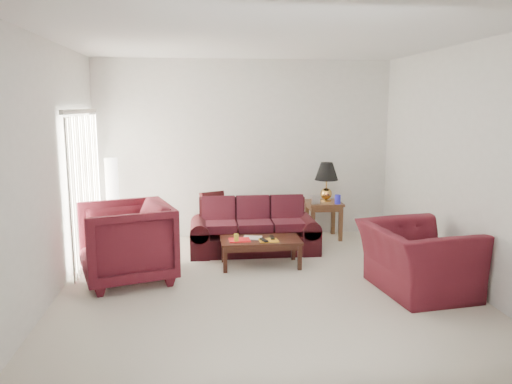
{
  "coord_description": "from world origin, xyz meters",
  "views": [
    {
      "loc": [
        -0.78,
        -5.95,
        2.25
      ],
      "look_at": [
        0.0,
        0.85,
        1.05
      ],
      "focal_mm": 35.0,
      "sensor_mm": 36.0,
      "label": 1
    }
  ],
  "objects_px": {
    "end_table": "(323,220)",
    "floor_lamp": "(113,201)",
    "armchair_left": "(126,242)",
    "coffee_table": "(261,252)",
    "armchair_right": "(417,259)",
    "sofa": "(254,227)"
  },
  "relations": [
    {
      "from": "end_table",
      "to": "floor_lamp",
      "type": "height_order",
      "value": "floor_lamp"
    },
    {
      "from": "armchair_left",
      "to": "coffee_table",
      "type": "bearing_deg",
      "value": 84.88
    },
    {
      "from": "sofa",
      "to": "floor_lamp",
      "type": "xyz_separation_m",
      "value": [
        -2.22,
        0.67,
        0.32
      ]
    },
    {
      "from": "floor_lamp",
      "to": "armchair_right",
      "type": "height_order",
      "value": "floor_lamp"
    },
    {
      "from": "end_table",
      "to": "coffee_table",
      "type": "height_order",
      "value": "end_table"
    },
    {
      "from": "sofa",
      "to": "armchair_left",
      "type": "bearing_deg",
      "value": -145.12
    },
    {
      "from": "armchair_left",
      "to": "coffee_table",
      "type": "xyz_separation_m",
      "value": [
        1.79,
        0.39,
        -0.32
      ]
    },
    {
      "from": "end_table",
      "to": "armchair_right",
      "type": "xyz_separation_m",
      "value": [
        0.51,
        -2.56,
        0.1
      ]
    },
    {
      "from": "armchair_right",
      "to": "coffee_table",
      "type": "distance_m",
      "value": 2.13
    },
    {
      "from": "sofa",
      "to": "end_table",
      "type": "distance_m",
      "value": 1.44
    },
    {
      "from": "end_table",
      "to": "floor_lamp",
      "type": "bearing_deg",
      "value": -179.92
    },
    {
      "from": "floor_lamp",
      "to": "armchair_left",
      "type": "bearing_deg",
      "value": -75.77
    },
    {
      "from": "floor_lamp",
      "to": "coffee_table",
      "type": "height_order",
      "value": "floor_lamp"
    },
    {
      "from": "floor_lamp",
      "to": "armchair_left",
      "type": "distance_m",
      "value": 1.83
    },
    {
      "from": "coffee_table",
      "to": "end_table",
      "type": "bearing_deg",
      "value": 58.23
    },
    {
      "from": "end_table",
      "to": "armchair_right",
      "type": "relative_size",
      "value": 0.5
    },
    {
      "from": "coffee_table",
      "to": "floor_lamp",
      "type": "bearing_deg",
      "value": 158.85
    },
    {
      "from": "floor_lamp",
      "to": "end_table",
      "type": "bearing_deg",
      "value": 0.08
    },
    {
      "from": "end_table",
      "to": "coffee_table",
      "type": "distance_m",
      "value": 1.86
    },
    {
      "from": "armchair_right",
      "to": "coffee_table",
      "type": "bearing_deg",
      "value": 48.67
    },
    {
      "from": "sofa",
      "to": "armchair_left",
      "type": "height_order",
      "value": "armchair_left"
    },
    {
      "from": "floor_lamp",
      "to": "coffee_table",
      "type": "distance_m",
      "value": 2.67
    }
  ]
}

